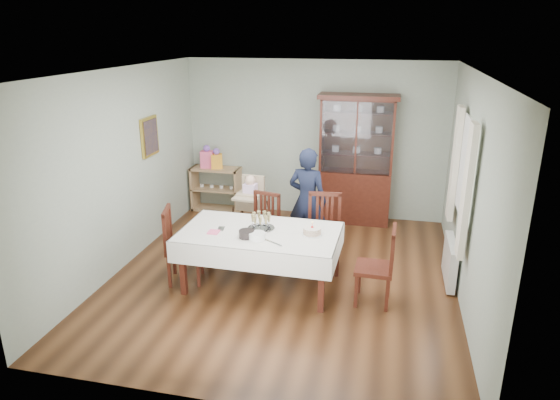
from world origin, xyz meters
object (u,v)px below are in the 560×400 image
(chair_far_left, at_px, (262,241))
(chair_end_left, at_px, (184,259))
(dining_table, at_px, (260,258))
(chair_end_right, at_px, (375,280))
(high_chair, at_px, (251,217))
(gift_bag_pink, at_px, (207,158))
(sideboard, at_px, (216,189))
(woman, at_px, (307,200))
(china_cabinet, at_px, (356,158))
(champagne_tray, at_px, (261,224))
(birthday_cake, at_px, (312,231))
(gift_bag_orange, at_px, (217,159))
(chair_far_right, at_px, (323,248))

(chair_far_left, height_order, chair_end_left, chair_end_left)
(dining_table, bearing_deg, chair_end_right, -4.05)
(dining_table, xyz_separation_m, chair_end_left, (-1.01, -0.08, -0.08))
(high_chair, height_order, gift_bag_pink, gift_bag_pink)
(dining_table, distance_m, chair_end_left, 1.02)
(chair_far_left, bearing_deg, sideboard, 139.28)
(dining_table, relative_size, chair_far_left, 2.08)
(sideboard, bearing_deg, woman, -35.88)
(china_cabinet, distance_m, gift_bag_pink, 2.65)
(champagne_tray, xyz_separation_m, gift_bag_pink, (-1.66, 2.51, 0.16))
(chair_end_left, relative_size, champagne_tray, 2.92)
(dining_table, height_order, chair_far_left, chair_far_left)
(dining_table, distance_m, chair_far_left, 0.78)
(chair_far_left, distance_m, high_chair, 0.65)
(chair_far_left, xyz_separation_m, chair_end_left, (-0.84, -0.83, 0.01))
(high_chair, relative_size, champagne_tray, 3.15)
(chair_end_right, height_order, woman, woman)
(birthday_cake, xyz_separation_m, gift_bag_orange, (-2.14, 2.55, 0.16))
(chair_end_left, xyz_separation_m, gift_bag_orange, (-0.46, 2.67, 0.66))
(gift_bag_pink, bearing_deg, chair_far_right, -38.91)
(chair_far_right, distance_m, gift_bag_orange, 3.00)
(sideboard, relative_size, champagne_tray, 2.60)
(dining_table, height_order, china_cabinet, china_cabinet)
(chair_far_left, relative_size, gift_bag_orange, 2.65)
(china_cabinet, xyz_separation_m, woman, (-0.59, -1.36, -0.33))
(dining_table, xyz_separation_m, champagne_tray, (-0.00, 0.07, 0.44))
(champagne_tray, distance_m, gift_bag_orange, 2.92)
(sideboard, distance_m, chair_far_right, 2.97)
(chair_far_left, height_order, high_chair, high_chair)
(birthday_cake, height_order, gift_bag_pink, gift_bag_pink)
(chair_end_right, relative_size, birthday_cake, 3.85)
(chair_far_left, bearing_deg, dining_table, -63.14)
(chair_end_left, bearing_deg, chair_far_left, -59.70)
(chair_far_left, relative_size, champagne_tray, 2.81)
(chair_far_right, xyz_separation_m, birthday_cake, (-0.07, -0.63, 0.49))
(chair_far_left, distance_m, chair_end_right, 1.85)
(birthday_cake, relative_size, gift_bag_orange, 0.70)
(chair_end_left, height_order, gift_bag_orange, gift_bag_orange)
(sideboard, xyz_separation_m, birthday_cake, (2.18, -2.57, 0.41))
(woman, bearing_deg, chair_end_right, 139.50)
(chair_far_left, xyz_separation_m, gift_bag_pink, (-1.48, 1.84, 0.70))
(chair_end_left, xyz_separation_m, high_chair, (0.52, 1.39, 0.13))
(chair_far_right, height_order, gift_bag_orange, gift_bag_orange)
(chair_far_right, relative_size, gift_bag_pink, 2.53)
(chair_far_left, bearing_deg, chair_end_right, -14.01)
(china_cabinet, distance_m, sideboard, 2.60)
(woman, height_order, gift_bag_orange, woman)
(dining_table, height_order, sideboard, sideboard)
(sideboard, height_order, chair_end_right, chair_end_right)
(woman, xyz_separation_m, gift_bag_orange, (-1.88, 1.36, 0.17))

